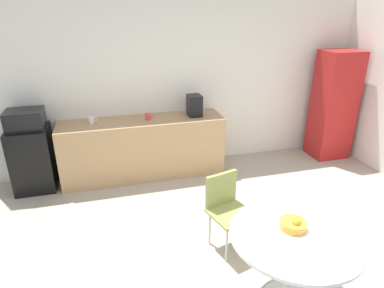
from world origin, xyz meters
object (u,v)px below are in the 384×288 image
(fruit_bowl, at_px, (294,224))
(mug_green, at_px, (91,120))
(chair_olive, at_px, (226,203))
(round_table, at_px, (294,248))
(mini_fridge, at_px, (33,159))
(coffee_maker, at_px, (194,105))
(microwave, at_px, (25,119))
(locker_cabinet, at_px, (334,106))
(mug_white, at_px, (148,116))

(fruit_bowl, height_order, mug_green, mug_green)
(chair_olive, bearing_deg, round_table, -74.64)
(mini_fridge, height_order, coffee_maker, coffee_maker)
(fruit_bowl, bearing_deg, mug_green, 120.45)
(mini_fridge, height_order, microwave, microwave)
(mini_fridge, height_order, mug_green, mug_green)
(chair_olive, distance_m, fruit_bowl, 0.94)
(locker_cabinet, xyz_separation_m, coffee_maker, (-2.41, 0.10, 0.16))
(mini_fridge, height_order, locker_cabinet, locker_cabinet)
(mini_fridge, height_order, round_table, mini_fridge)
(mini_fridge, relative_size, chair_olive, 1.11)
(coffee_maker, bearing_deg, mug_white, -179.90)
(fruit_bowl, distance_m, coffee_maker, 2.73)
(microwave, relative_size, locker_cabinet, 0.27)
(round_table, distance_m, mug_white, 2.92)
(mini_fridge, xyz_separation_m, chair_olive, (2.20, -1.87, 0.06))
(fruit_bowl, relative_size, coffee_maker, 0.70)
(microwave, bearing_deg, mug_green, 2.43)
(chair_olive, height_order, mug_green, mug_green)
(coffee_maker, bearing_deg, mug_green, 178.64)
(round_table, relative_size, fruit_bowl, 4.83)
(mini_fridge, bearing_deg, round_table, -48.66)
(round_table, xyz_separation_m, mug_white, (-0.79, 2.79, 0.34))
(chair_olive, distance_m, mug_white, 1.99)
(mug_white, xyz_separation_m, mug_green, (-0.81, 0.04, 0.00))
(mini_fridge, bearing_deg, mug_white, -0.04)
(mini_fridge, bearing_deg, mug_green, 2.43)
(fruit_bowl, height_order, mug_white, mug_white)
(mini_fridge, relative_size, fruit_bowl, 4.11)
(coffee_maker, bearing_deg, fruit_bowl, -87.88)
(microwave, distance_m, mug_white, 1.66)
(chair_olive, bearing_deg, locker_cabinet, 34.42)
(mug_green, bearing_deg, mini_fridge, -177.57)
(mini_fridge, xyz_separation_m, locker_cabinet, (4.78, -0.10, 0.44))
(mini_fridge, bearing_deg, chair_olive, -40.30)
(mug_green, xyz_separation_m, coffee_maker, (1.52, -0.04, 0.11))
(locker_cabinet, bearing_deg, chair_olive, -145.58)
(mug_green, relative_size, coffee_maker, 0.40)
(fruit_bowl, distance_m, mug_green, 3.20)
(mug_white, bearing_deg, mini_fridge, 179.96)
(microwave, bearing_deg, mini_fridge, 0.00)
(microwave, bearing_deg, chair_olive, -40.30)
(mug_white, xyz_separation_m, coffee_maker, (0.71, 0.00, 0.11))
(microwave, distance_m, round_table, 3.74)
(chair_olive, bearing_deg, mug_white, 106.18)
(locker_cabinet, relative_size, chair_olive, 2.18)
(coffee_maker, bearing_deg, locker_cabinet, -2.38)
(fruit_bowl, relative_size, mug_green, 1.73)
(mini_fridge, xyz_separation_m, mug_green, (0.85, 0.04, 0.49))
(chair_olive, bearing_deg, coffee_maker, 84.75)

